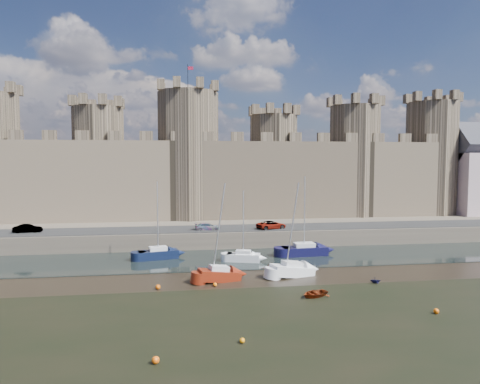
% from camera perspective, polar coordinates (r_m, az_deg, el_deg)
% --- Properties ---
extents(ground, '(160.00, 160.00, 0.00)m').
position_cam_1_polar(ground, '(33.97, -8.60, -18.38)').
color(ground, black).
rests_on(ground, ground).
extents(seaweed_patch, '(70.00, 34.00, 0.01)m').
position_cam_1_polar(seaweed_patch, '(28.52, -8.74, -22.99)').
color(seaweed_patch, black).
rests_on(seaweed_patch, ground).
extents(water_channel, '(160.00, 12.00, 0.08)m').
position_cam_1_polar(water_channel, '(56.88, -8.33, -9.05)').
color(water_channel, black).
rests_on(water_channel, ground).
extents(quay, '(160.00, 60.00, 2.50)m').
position_cam_1_polar(quay, '(92.14, -8.20, -3.20)').
color(quay, '#4C443A').
rests_on(quay, ground).
extents(road, '(160.00, 7.00, 0.10)m').
position_cam_1_polar(road, '(66.21, -8.30, -4.96)').
color(road, black).
rests_on(road, quay).
extents(castle, '(108.50, 11.00, 29.00)m').
position_cam_1_polar(castle, '(79.40, -8.77, 3.16)').
color(castle, '#42382B').
rests_on(castle, quay).
extents(car_1, '(4.01, 1.72, 1.28)m').
position_cam_1_polar(car_1, '(69.79, -26.46, -4.39)').
color(car_1, gray).
rests_on(car_1, quay).
extents(car_2, '(3.84, 1.70, 1.10)m').
position_cam_1_polar(car_2, '(65.19, -4.38, -4.63)').
color(car_2, gray).
rests_on(car_2, quay).
extents(car_3, '(5.14, 3.61, 1.30)m').
position_cam_1_polar(car_3, '(66.12, 4.21, -4.41)').
color(car_3, gray).
rests_on(car_3, quay).
extents(sailboat_1, '(5.44, 3.12, 10.26)m').
position_cam_1_polar(sailboat_1, '(58.05, -10.86, -8.03)').
color(sailboat_1, black).
rests_on(sailboat_1, ground).
extents(sailboat_2, '(4.53, 2.75, 9.15)m').
position_cam_1_polar(sailboat_2, '(55.63, 0.44, -8.55)').
color(sailboat_2, white).
rests_on(sailboat_2, ground).
extents(sailboat_3, '(6.29, 2.71, 10.83)m').
position_cam_1_polar(sailboat_3, '(59.82, 8.54, -7.62)').
color(sailboat_3, black).
rests_on(sailboat_3, ground).
extents(sailboat_4, '(4.85, 2.81, 10.67)m').
position_cam_1_polar(sailboat_4, '(47.13, -2.80, -10.87)').
color(sailboat_4, maroon).
rests_on(sailboat_4, ground).
extents(sailboat_5, '(5.27, 3.15, 10.65)m').
position_cam_1_polar(sailboat_5, '(49.34, 6.97, -10.22)').
color(sailboat_5, white).
rests_on(sailboat_5, ground).
extents(dinghy_4, '(3.52, 3.14, 0.60)m').
position_cam_1_polar(dinghy_4, '(42.72, 9.91, -13.19)').
color(dinghy_4, maroon).
rests_on(dinghy_4, ground).
extents(dinghy_7, '(1.24, 1.08, 0.62)m').
position_cam_1_polar(dinghy_7, '(48.54, 17.60, -11.18)').
color(dinghy_7, black).
rests_on(dinghy_7, ground).
extents(buoy_1, '(0.51, 0.51, 0.51)m').
position_cam_1_polar(buoy_1, '(45.07, -10.89, -12.34)').
color(buoy_1, '#FA600B').
rests_on(buoy_1, ground).
extents(buoy_2, '(0.39, 0.39, 0.39)m').
position_cam_1_polar(buoy_2, '(32.30, 0.28, -19.18)').
color(buoy_2, orange).
rests_on(buoy_2, ground).
extents(buoy_3, '(0.42, 0.42, 0.42)m').
position_cam_1_polar(buoy_3, '(45.36, -3.35, -12.21)').
color(buoy_3, orange).
rests_on(buoy_3, ground).
extents(buoy_4, '(0.50, 0.50, 0.50)m').
position_cam_1_polar(buoy_4, '(29.92, -11.19, -21.13)').
color(buoy_4, '#FF5E0B').
rests_on(buoy_4, ground).
extents(buoy_5, '(0.47, 0.47, 0.47)m').
position_cam_1_polar(buoy_5, '(41.28, 24.70, -14.24)').
color(buoy_5, '#FF670B').
rests_on(buoy_5, ground).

